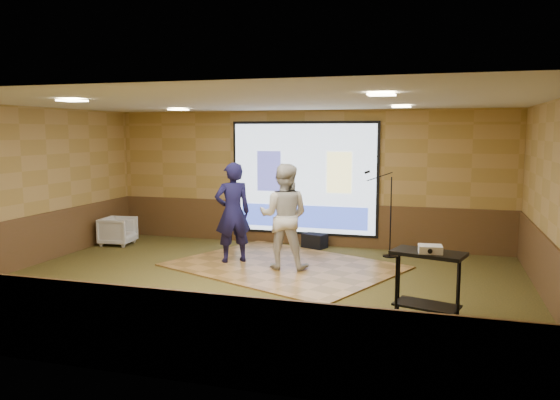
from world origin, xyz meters
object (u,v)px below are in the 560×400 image
(banquet_chair, at_px, (118,231))
(duffel_bag, at_px, (315,241))
(player_right, at_px, (284,216))
(projector_screen, at_px, (304,180))
(av_table, at_px, (428,273))
(dance_floor, at_px, (284,266))
(mic_stand, at_px, (387,233))
(player_left, at_px, (233,212))
(projector, at_px, (430,249))

(banquet_chair, height_order, duffel_bag, banquet_chair)
(player_right, bearing_deg, projector_screen, -89.33)
(projector_screen, bearing_deg, av_table, -57.78)
(dance_floor, height_order, player_right, player_right)
(av_table, bearing_deg, banquet_chair, 154.31)
(dance_floor, distance_m, duffel_bag, 1.85)
(dance_floor, relative_size, mic_stand, 2.23)
(player_right, xyz_separation_m, banquet_chair, (-4.19, 1.06, -0.68))
(projector_screen, distance_m, duffel_bag, 1.37)
(player_left, height_order, duffel_bag, player_left)
(duffel_bag, bearing_deg, player_left, -123.39)
(av_table, bearing_deg, mic_stand, 103.08)
(dance_floor, distance_m, projector, 3.77)
(projector_screen, xyz_separation_m, banquet_chair, (-4.00, -1.17, -1.16))
(projector_screen, height_order, banquet_chair, projector_screen)
(projector, bearing_deg, dance_floor, 131.73)
(projector_screen, height_order, duffel_bag, projector_screen)
(player_left, relative_size, av_table, 1.99)
(av_table, distance_m, banquet_chair, 7.56)
(player_left, distance_m, projector, 4.46)
(projector_screen, distance_m, mic_stand, 2.25)
(av_table, distance_m, mic_stand, 3.91)
(banquet_chair, bearing_deg, av_table, -121.65)
(projector_screen, xyz_separation_m, player_left, (-0.89, -2.04, -0.49))
(projector_screen, distance_m, player_right, 2.30)
(av_table, height_order, mic_stand, mic_stand)
(projector_screen, bearing_deg, dance_floor, -85.92)
(projector_screen, relative_size, projector, 11.13)
(dance_floor, distance_m, av_table, 3.63)
(dance_floor, height_order, mic_stand, mic_stand)
(projector_screen, xyz_separation_m, mic_stand, (1.92, -0.64, -0.98))
(player_left, distance_m, av_table, 4.42)
(player_left, height_order, projector, player_left)
(player_right, bearing_deg, dance_floor, -80.40)
(mic_stand, bearing_deg, player_right, -117.85)
(av_table, relative_size, projector, 3.24)
(duffel_bag, bearing_deg, projector_screen, 144.66)
(projector, bearing_deg, projector_screen, 116.33)
(projector_screen, xyz_separation_m, projector, (2.82, -4.52, -0.46))
(mic_stand, relative_size, duffel_bag, 3.54)
(mic_stand, height_order, banquet_chair, mic_stand)
(player_right, bearing_deg, duffel_bag, -97.62)
(mic_stand, distance_m, duffel_bag, 1.69)
(player_right, bearing_deg, av_table, 135.57)
(dance_floor, bearing_deg, player_right, -76.19)
(duffel_bag, bearing_deg, dance_floor, -95.12)
(player_left, height_order, av_table, player_left)
(projector_screen, height_order, av_table, projector_screen)
(player_left, bearing_deg, dance_floor, 143.53)
(dance_floor, xyz_separation_m, player_left, (-1.04, 0.02, 0.97))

